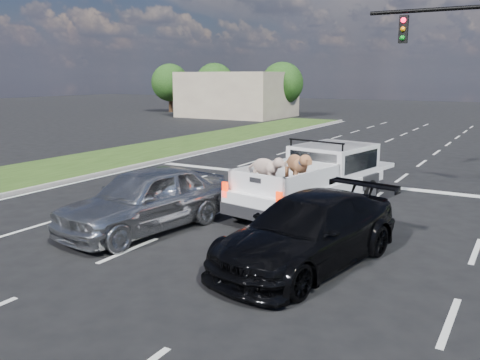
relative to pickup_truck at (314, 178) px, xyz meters
name	(u,v)px	position (x,y,z in m)	size (l,w,h in m)	color
ground	(190,264)	(-0.57, -5.58, -0.99)	(160.00, 160.00, 0.00)	black
road_markings	(308,201)	(-0.57, 0.98, -0.98)	(17.75, 60.00, 0.01)	silver
grass_median_left	(53,170)	(-12.07, 0.42, -0.94)	(5.00, 60.00, 0.10)	#254013
curb_left	(94,175)	(-9.62, 0.42, -0.92)	(0.15, 60.00, 0.14)	#9F9892
building_left	(237,95)	(-20.57, 30.42, 1.21)	(10.00, 8.00, 4.40)	#BCAD90
tree_far_a	(170,83)	(-30.57, 32.42, 2.30)	(4.20, 4.20, 5.40)	#332114
tree_far_b	(215,83)	(-24.57, 32.42, 2.30)	(4.20, 4.20, 5.40)	#332114
tree_far_c	(282,84)	(-16.57, 32.42, 2.30)	(4.20, 4.20, 5.40)	#332114
pickup_truck	(314,178)	(0.00, 0.00, 0.00)	(3.01, 5.92, 2.11)	black
silver_sedan	(145,199)	(-3.03, -4.13, -0.15)	(1.99, 4.95, 1.69)	#A4A7AB
black_coupe	(308,231)	(1.63, -4.34, -0.24)	(2.09, 5.15, 1.50)	black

